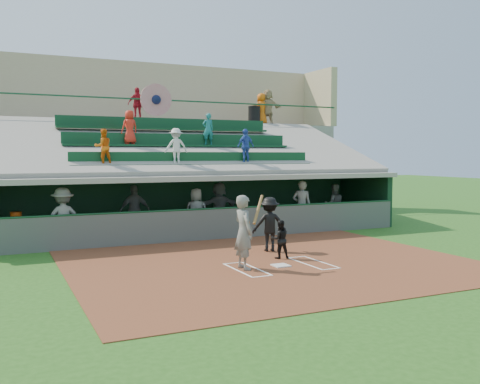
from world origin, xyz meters
name	(u,v)px	position (x,y,z in m)	size (l,w,h in m)	color
ground	(281,267)	(0.00, 0.00, 0.00)	(100.00, 100.00, 0.00)	#225217
dirt_slab	(272,263)	(0.00, 0.50, 0.01)	(11.00, 9.00, 0.02)	brown
home_plate	(281,265)	(0.00, 0.00, 0.04)	(0.43, 0.43, 0.03)	silver
batters_box_chalk	(281,266)	(0.00, 0.00, 0.02)	(2.65, 1.85, 0.01)	white
dugout_floor	(195,233)	(0.00, 6.75, 0.02)	(16.00, 3.50, 0.04)	gray
concourse_slab	(148,170)	(0.00, 13.50, 2.30)	(20.00, 3.00, 4.60)	gray
grandstand	(166,172)	(-0.01, 10.51, 2.26)	(20.40, 10.40, 7.80)	#505550
batter_at_plate	(244,232)	(-1.07, 0.09, 1.01)	(0.88, 0.79, 1.96)	#5D605B
catcher	(280,239)	(0.50, 0.95, 0.58)	(0.54, 0.42, 1.12)	black
home_umpire	(269,224)	(0.79, 2.14, 0.87)	(1.09, 0.63, 1.69)	black
dugout_bench	(191,223)	(0.22, 7.87, 0.28)	(16.00, 0.48, 0.48)	brown
white_table	(14,234)	(-6.44, 6.38, 0.42)	(0.88, 0.66, 0.77)	silver
water_cooler	(16,217)	(-6.38, 6.34, 0.99)	(0.36, 0.36, 0.36)	#E7500D
dugout_player_a	(63,218)	(-5.02, 5.37, 1.01)	(1.25, 0.72, 1.94)	#60625D
dugout_player_b	(135,211)	(-2.34, 6.77, 0.99)	(1.11, 0.46, 1.89)	#51534E
dugout_player_c	(196,212)	(-0.28, 5.85, 0.93)	(0.87, 0.56, 1.77)	#60635D
dugout_player_d	(219,206)	(1.12, 7.03, 0.99)	(1.76, 0.56, 1.90)	#5D605A
dugout_player_e	(302,206)	(3.95, 5.40, 1.03)	(0.72, 0.47, 1.98)	#5A5C57
dugout_player_f	(334,205)	(6.07, 6.25, 0.92)	(0.86, 0.67, 1.76)	#535651
trash_bin	(254,115)	(5.31, 12.35, 5.06)	(0.62, 0.62, 0.93)	black
concourse_staff_a	(138,104)	(-0.79, 12.32, 5.39)	(0.92, 0.38, 1.57)	#A6121F
concourse_staff_b	(261,109)	(5.88, 12.65, 5.43)	(0.81, 0.53, 1.66)	#D05C0C
concourse_staff_c	(268,107)	(6.26, 12.68, 5.54)	(1.74, 0.55, 1.88)	tan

